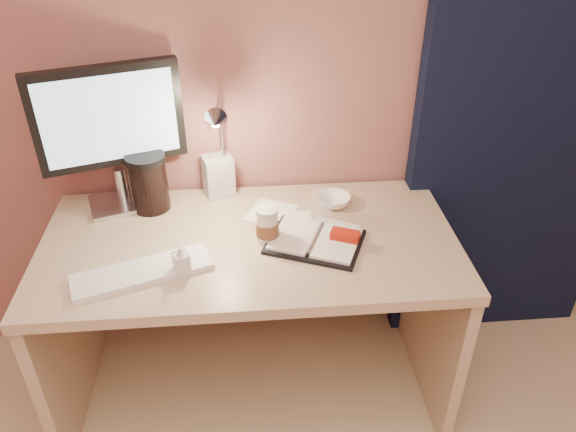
{
  "coord_description": "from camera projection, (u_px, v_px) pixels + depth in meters",
  "views": [
    {
      "loc": [
        -0.0,
        -0.16,
        1.83
      ],
      "look_at": [
        0.13,
        1.33,
        0.85
      ],
      "focal_mm": 35.0,
      "sensor_mm": 36.0,
      "label": 1
    }
  ],
  "objects": [
    {
      "name": "room",
      "position": [
        511.0,
        82.0,
        1.99
      ],
      "size": [
        3.5,
        3.5,
        3.5
      ],
      "color": "#C6B28E",
      "rests_on": "ground"
    },
    {
      "name": "desk",
      "position": [
        251.0,
        277.0,
        2.07
      ],
      "size": [
        1.4,
        0.7,
        0.73
      ],
      "color": "tan",
      "rests_on": "ground"
    },
    {
      "name": "monitor",
      "position": [
        110.0,
        126.0,
        1.9
      ],
      "size": [
        0.48,
        0.24,
        0.53
      ],
      "rotation": [
        0.0,
        0.0,
        0.31
      ],
      "color": "silver",
      "rests_on": "desk"
    },
    {
      "name": "keyboard",
      "position": [
        142.0,
        272.0,
        1.73
      ],
      "size": [
        0.44,
        0.26,
        0.02
      ],
      "primitive_type": "cube",
      "rotation": [
        0.0,
        0.0,
        0.33
      ],
      "color": "white",
      "rests_on": "desk"
    },
    {
      "name": "planner",
      "position": [
        318.0,
        240.0,
        1.86
      ],
      "size": [
        0.37,
        0.33,
        0.05
      ],
      "rotation": [
        0.0,
        0.0,
        -0.4
      ],
      "color": "black",
      "rests_on": "desk"
    },
    {
      "name": "paper_a",
      "position": [
        290.0,
        224.0,
        1.96
      ],
      "size": [
        0.16,
        0.16,
        0.0
      ],
      "primitive_type": "cube",
      "rotation": [
        0.0,
        0.0,
        -0.02
      ],
      "color": "white",
      "rests_on": "desk"
    },
    {
      "name": "paper_b",
      "position": [
        333.0,
        233.0,
        1.92
      ],
      "size": [
        0.21,
        0.21,
        0.0
      ],
      "primitive_type": "cube",
      "rotation": [
        0.0,
        0.0,
        -0.49
      ],
      "color": "white",
      "rests_on": "desk"
    },
    {
      "name": "paper_c",
      "position": [
        272.0,
        213.0,
        2.02
      ],
      "size": [
        0.21,
        0.21,
        0.0
      ],
      "primitive_type": "cube",
      "rotation": [
        0.0,
        0.0,
        1.15
      ],
      "color": "white",
      "rests_on": "desk"
    },
    {
      "name": "coffee_cup",
      "position": [
        267.0,
        226.0,
        1.85
      ],
      "size": [
        0.08,
        0.08,
        0.12
      ],
      "color": "silver",
      "rests_on": "desk"
    },
    {
      "name": "clear_cup",
      "position": [
        322.0,
        206.0,
        1.95
      ],
      "size": [
        0.07,
        0.07,
        0.12
      ],
      "primitive_type": "cylinder",
      "color": "white",
      "rests_on": "desk"
    },
    {
      "name": "bowl",
      "position": [
        334.0,
        201.0,
        2.06
      ],
      "size": [
        0.16,
        0.16,
        0.04
      ],
      "primitive_type": "imported",
      "rotation": [
        0.0,
        0.0,
        0.35
      ],
      "color": "white",
      "rests_on": "desk"
    },
    {
      "name": "lotion_bottle",
      "position": [
        181.0,
        259.0,
        1.71
      ],
      "size": [
        0.06,
        0.06,
        0.1
      ],
      "primitive_type": "imported",
      "rotation": [
        0.0,
        0.0,
        0.37
      ],
      "color": "silver",
      "rests_on": "desk"
    },
    {
      "name": "dark_jar",
      "position": [
        149.0,
        185.0,
        2.0
      ],
      "size": [
        0.13,
        0.13,
        0.19
      ],
      "primitive_type": "cylinder",
      "color": "black",
      "rests_on": "desk"
    },
    {
      "name": "product_box",
      "position": [
        218.0,
        176.0,
        2.09
      ],
      "size": [
        0.13,
        0.11,
        0.16
      ],
      "primitive_type": "cube",
      "rotation": [
        0.0,
        0.0,
        0.32
      ],
      "color": "silver",
      "rests_on": "desk"
    },
    {
      "name": "desk_lamp",
      "position": [
        223.0,
        146.0,
        1.91
      ],
      "size": [
        0.1,
        0.25,
        0.41
      ],
      "rotation": [
        0.0,
        0.0,
        -0.06
      ],
      "color": "silver",
      "rests_on": "desk"
    }
  ]
}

